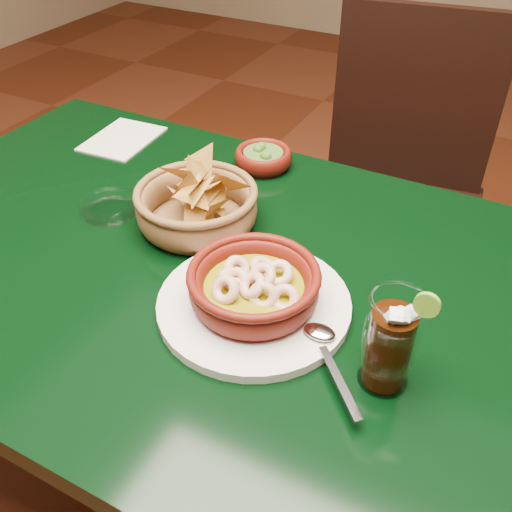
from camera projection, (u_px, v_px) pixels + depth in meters
The scene contains 9 objects.
ground at pixel (210, 492), 1.41m from camera, with size 7.00×7.00×0.00m, color #471C0C.
dining_table at pixel (191, 297), 1.00m from camera, with size 1.20×0.80×0.75m.
dining_chair at pixel (396, 190), 1.51m from camera, with size 0.50×0.50×0.97m.
shrimp_plate at pixel (254, 291), 0.82m from camera, with size 0.35×0.28×0.08m.
chip_basket at pixel (197, 205), 0.98m from camera, with size 0.24×0.24×0.14m.
guacamole_ramekin at pixel (263, 157), 1.15m from camera, with size 0.13×0.13×0.05m.
cola_drink at pixel (390, 342), 0.69m from camera, with size 0.14×0.14×0.16m.
glass_ashtray at pixel (110, 207), 1.03m from camera, with size 0.12×0.12×0.03m.
paper_menu at pixel (122, 139), 1.26m from camera, with size 0.14×0.18×0.00m.
Camera 1 is at (0.45, -0.60, 1.33)m, focal length 40.00 mm.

